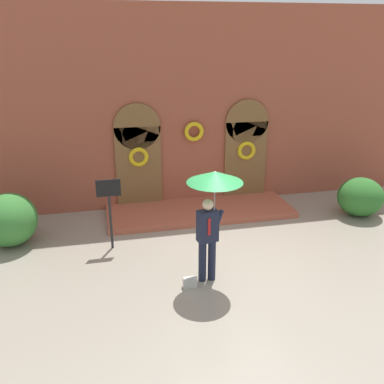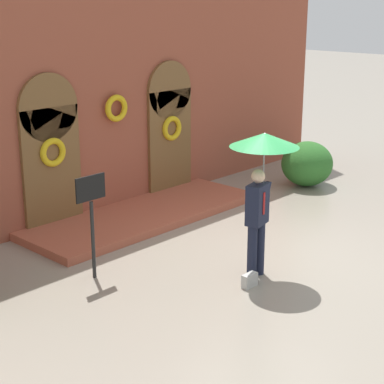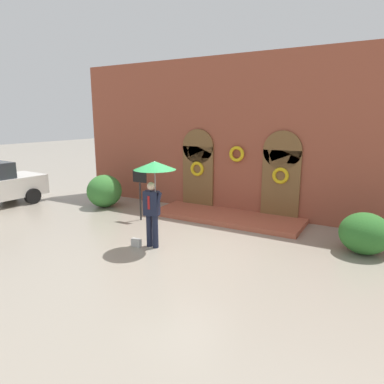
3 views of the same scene
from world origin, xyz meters
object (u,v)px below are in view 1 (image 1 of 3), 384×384
object	(u,v)px
shrub_right	(360,197)
handbag	(190,282)
shrub_left	(9,220)
person_with_umbrella	(213,193)
sign_post	(109,203)

from	to	relation	value
shrub_right	handbag	bearing A→B (deg)	-154.84
handbag	shrub_left	size ratio (longest dim) A/B	0.20
person_with_umbrella	handbag	world-z (taller)	person_with_umbrella
person_with_umbrella	handbag	distance (m)	1.88
person_with_umbrella	sign_post	bearing A→B (deg)	136.31
handbag	sign_post	xyz separation A→B (m)	(-1.45, 2.06, 1.05)
person_with_umbrella	shrub_right	bearing A→B (deg)	25.50
shrub_right	person_with_umbrella	bearing A→B (deg)	-154.50
sign_post	shrub_right	distance (m)	6.93
shrub_right	sign_post	bearing A→B (deg)	-175.92
handbag	shrub_left	distance (m)	4.77
person_with_umbrella	handbag	xyz separation A→B (m)	(-0.50, -0.20, -1.80)
person_with_umbrella	sign_post	world-z (taller)	person_with_umbrella
shrub_left	shrub_right	size ratio (longest dim) A/B	1.11
person_with_umbrella	shrub_left	xyz separation A→B (m)	(-4.32, 2.61, -1.28)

